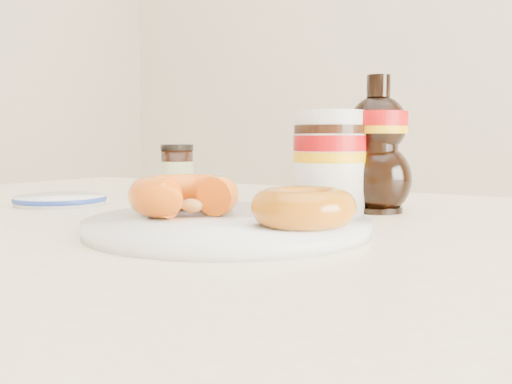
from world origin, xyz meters
The scene contains 8 objects.
dining_table centered at (0.00, 0.10, 0.67)m, with size 1.40×0.90×0.75m.
plate centered at (0.01, 0.05, 0.76)m, with size 0.27×0.27×0.01m.
donut_bitten centered at (-0.04, 0.05, 0.78)m, with size 0.11×0.11×0.04m, color orange.
donut_whole centered at (0.10, 0.05, 0.78)m, with size 0.09×0.09×0.03m, color #AA670A.
nutella_jar centered at (0.03, 0.24, 0.82)m, with size 0.09×0.09×0.12m.
syrup_bottle centered at (0.08, 0.28, 0.83)m, with size 0.09×0.07×0.17m, color black, non-canonical shape.
dark_jar centered at (-0.25, 0.29, 0.79)m, with size 0.05×0.05×0.08m.
blue_rim_saucer centered at (-0.32, 0.12, 0.76)m, with size 0.12×0.12×0.01m.
Camera 1 is at (0.33, -0.39, 0.84)m, focal length 40.00 mm.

